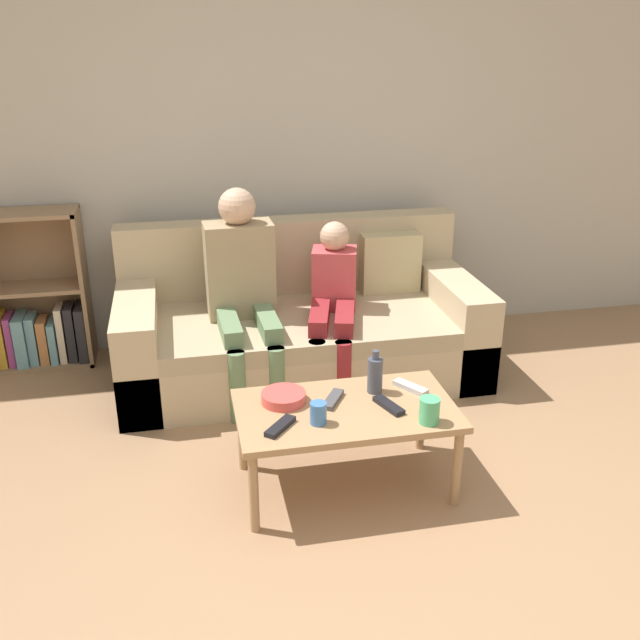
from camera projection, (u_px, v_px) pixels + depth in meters
ground_plane at (412, 592)px, 2.58m from camera, size 22.00×22.00×0.00m
wall_back at (293, 133)px, 4.31m from camera, size 12.00×0.06×2.60m
couch at (301, 328)px, 4.15m from camera, size 2.04×0.96×0.84m
bookshelf at (41, 307)px, 4.23m from camera, size 0.56×0.28×0.94m
coffee_table at (346, 416)px, 3.05m from camera, size 0.94×0.53×0.40m
person_adult at (242, 279)px, 3.87m from camera, size 0.38×0.66×1.11m
person_child at (333, 297)px, 3.97m from camera, size 0.40×0.69×0.90m
cup_near at (318, 413)px, 2.90m from camera, size 0.07×0.07×0.09m
cup_far at (429, 411)px, 2.90m from camera, size 0.08×0.08×0.11m
tv_remote_0 at (410, 387)px, 3.19m from camera, size 0.13×0.17×0.02m
tv_remote_1 at (333, 399)px, 3.08m from camera, size 0.13×0.17×0.02m
tv_remote_2 at (280, 426)px, 2.87m from camera, size 0.15×0.16×0.02m
tv_remote_3 at (389, 405)px, 3.03m from camera, size 0.10×0.18×0.02m
snack_bowl at (284, 397)px, 3.07m from camera, size 0.19×0.19×0.05m
bottle at (375, 374)px, 3.14m from camera, size 0.07×0.07×0.20m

